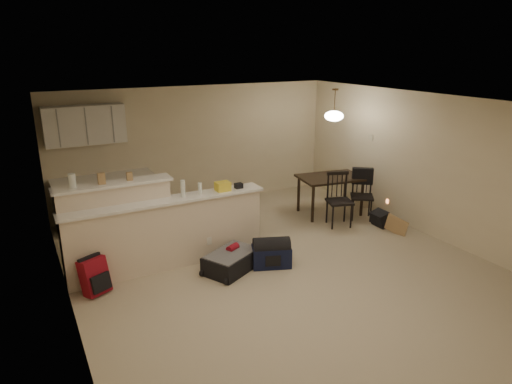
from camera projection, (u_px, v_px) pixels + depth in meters
room at (285, 191)px, 6.61m from camera, size 7.00×7.02×2.50m
breakfast_bar at (150, 231)px, 6.84m from camera, size 3.08×0.58×1.39m
upper_cabinets at (85, 125)px, 8.21m from camera, size 1.40×0.34×0.70m
kitchen_counter at (106, 201)px, 8.63m from camera, size 1.80×0.60×0.90m
thermostat at (371, 137)px, 9.18m from camera, size 0.02×0.12×0.12m
jar at (72, 181)px, 6.24m from camera, size 0.10×0.10×0.20m
cereal_box at (101, 179)px, 6.42m from camera, size 0.10×0.07×0.16m
small_box at (130, 176)px, 6.61m from camera, size 0.08×0.06×0.12m
bottle_a at (183, 189)px, 6.82m from camera, size 0.07×0.07×0.26m
bottle_b at (200, 189)px, 6.95m from camera, size 0.06×0.06×0.18m
bag_lump at (223, 186)px, 7.13m from camera, size 0.22×0.18×0.14m
pouch at (239, 186)px, 7.26m from camera, size 0.12×0.10×0.08m
dining_table at (331, 181)px, 9.10m from camera, size 1.36×1.02×0.78m
pendant_lamp at (334, 116)px, 8.70m from camera, size 0.36×0.36×0.62m
dining_chair_near at (340, 200)px, 8.53m from camera, size 0.55×0.54×1.01m
dining_chair_far at (362, 195)px, 8.87m from camera, size 0.58×0.58×0.97m
suitcase at (231, 261)px, 6.91m from camera, size 0.98×0.85×0.28m
red_backpack at (94, 276)px, 6.23m from camera, size 0.40×0.33×0.51m
navy_duffel at (271, 256)px, 7.03m from camera, size 0.67×0.51×0.32m
black_daypack at (381, 219)px, 8.59m from camera, size 0.24×0.33×0.29m
cardboard_sheet at (396, 226)px, 8.24m from camera, size 0.14×0.40×0.32m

